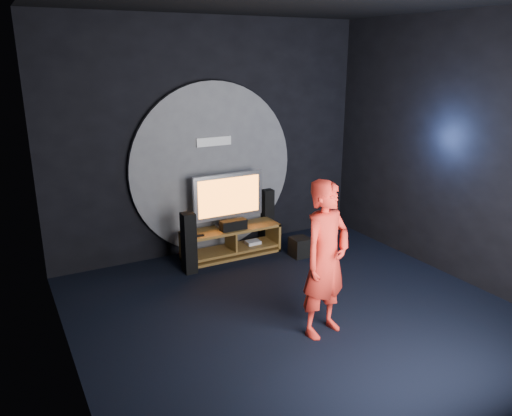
{
  "coord_description": "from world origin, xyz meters",
  "views": [
    {
      "loc": [
        -2.94,
        -4.39,
        2.96
      ],
      "look_at": [
        -0.01,
        1.05,
        1.05
      ],
      "focal_mm": 35.0,
      "sensor_mm": 36.0,
      "label": 1
    }
  ],
  "objects": [
    {
      "name": "media_console",
      "position": [
        0.1,
        2.05,
        0.19
      ],
      "size": [
        1.51,
        0.45,
        0.45
      ],
      "color": "olive",
      "rests_on": "ground"
    },
    {
      "name": "tv",
      "position": [
        0.09,
        2.12,
        0.9
      ],
      "size": [
        1.11,
        0.22,
        0.83
      ],
      "color": "#ADAEB5",
      "rests_on": "media_console"
    },
    {
      "name": "center_speaker",
      "position": [
        0.09,
        1.95,
        0.53
      ],
      "size": [
        0.4,
        0.15,
        0.15
      ],
      "primitive_type": "cube",
      "color": "black",
      "rests_on": "media_console"
    },
    {
      "name": "left_wall",
      "position": [
        -2.5,
        0.0,
        1.75
      ],
      "size": [
        0.04,
        5.0,
        3.5
      ],
      "primitive_type": "cube",
      "color": "black",
      "rests_on": "ground"
    },
    {
      "name": "wall_disc_panel",
      "position": [
        0.0,
        2.44,
        1.3
      ],
      "size": [
        2.6,
        0.11,
        2.6
      ],
      "color": "#515156",
      "rests_on": "ground"
    },
    {
      "name": "right_wall",
      "position": [
        2.5,
        0.0,
        1.75
      ],
      "size": [
        0.04,
        5.0,
        3.5
      ],
      "primitive_type": "cube",
      "color": "black",
      "rests_on": "ground"
    },
    {
      "name": "subwoofer",
      "position": [
        1.01,
        1.53,
        0.15
      ],
      "size": [
        0.27,
        0.27,
        0.3
      ],
      "primitive_type": "cube",
      "color": "black",
      "rests_on": "ground"
    },
    {
      "name": "tower_speaker_left",
      "position": [
        -0.69,
        1.77,
        0.44
      ],
      "size": [
        0.18,
        0.19,
        0.88
      ],
      "primitive_type": "cube",
      "color": "black",
      "rests_on": "ground"
    },
    {
      "name": "remote",
      "position": [
        -0.49,
        1.93,
        0.46
      ],
      "size": [
        0.18,
        0.05,
        0.02
      ],
      "primitive_type": "cube",
      "color": "black",
      "rests_on": "media_console"
    },
    {
      "name": "tower_speaker_right",
      "position": [
        0.89,
        2.35,
        0.44
      ],
      "size": [
        0.18,
        0.19,
        0.88
      ],
      "primitive_type": "cube",
      "color": "black",
      "rests_on": "ground"
    },
    {
      "name": "floor",
      "position": [
        0.0,
        0.0,
        0.0
      ],
      "size": [
        5.0,
        5.0,
        0.0
      ],
      "primitive_type": "plane",
      "color": "black",
      "rests_on": "ground"
    },
    {
      "name": "player",
      "position": [
        0.04,
        -0.42,
        0.87
      ],
      "size": [
        0.71,
        0.55,
        1.74
      ],
      "primitive_type": "imported",
      "rotation": [
        0.0,
        0.0,
        0.24
      ],
      "color": "red",
      "rests_on": "ground"
    },
    {
      "name": "back_wall",
      "position": [
        0.0,
        2.5,
        1.75
      ],
      "size": [
        5.0,
        0.04,
        3.5
      ],
      "primitive_type": "cube",
      "color": "black",
      "rests_on": "ground"
    }
  ]
}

